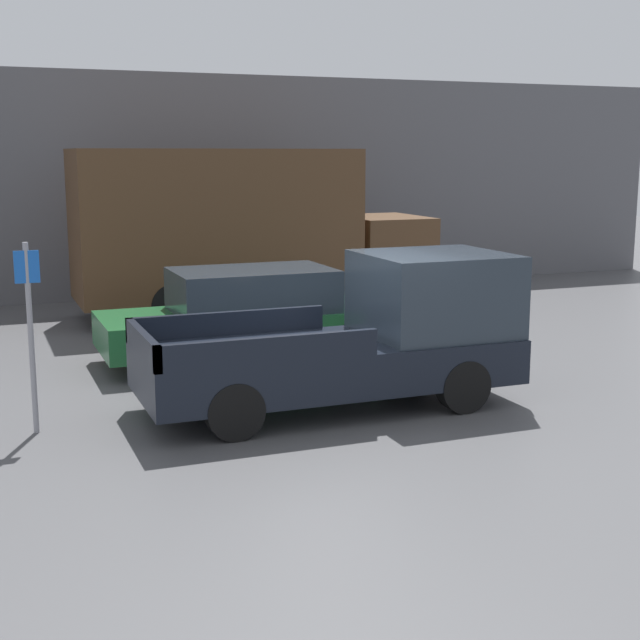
{
  "coord_description": "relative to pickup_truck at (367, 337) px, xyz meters",
  "views": [
    {
      "loc": [
        -4.81,
        -11.06,
        3.49
      ],
      "look_at": [
        -0.04,
        1.02,
        1.05
      ],
      "focal_mm": 50.0,
      "sensor_mm": 36.0,
      "label": 1
    }
  ],
  "objects": [
    {
      "name": "newspaper_box",
      "position": [
        4.79,
        10.25,
        -0.46
      ],
      "size": [
        0.45,
        0.4,
        1.01
      ],
      "color": "#194CB2",
      "rests_on": "ground"
    },
    {
      "name": "parking_sign",
      "position": [
        -4.45,
        0.31,
        0.4
      ],
      "size": [
        0.3,
        0.07,
        2.42
      ],
      "color": "gray",
      "rests_on": "ground"
    },
    {
      "name": "car",
      "position": [
        -0.77,
        3.18,
        -0.17
      ],
      "size": [
        4.83,
        1.94,
        1.56
      ],
      "color": "#1E592D",
      "rests_on": "ground"
    },
    {
      "name": "pickup_truck",
      "position": [
        0.0,
        0.0,
        0.0
      ],
      "size": [
        5.21,
        2.01,
        2.09
      ],
      "color": "black",
      "rests_on": "ground"
    },
    {
      "name": "ground_plane",
      "position": [
        -0.27,
        -0.02,
        -0.96
      ],
      "size": [
        60.0,
        60.0,
        0.0
      ],
      "primitive_type": "plane",
      "color": "#4C4C4F"
    },
    {
      "name": "building_wall",
      "position": [
        -0.27,
        10.57,
        1.73
      ],
      "size": [
        28.0,
        0.15,
        5.38
      ],
      "color": "#56565B",
      "rests_on": "ground"
    },
    {
      "name": "delivery_truck",
      "position": [
        0.37,
        7.48,
        0.92
      ],
      "size": [
        7.8,
        2.38,
        3.57
      ],
      "color": "#4C331E",
      "rests_on": "ground"
    }
  ]
}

